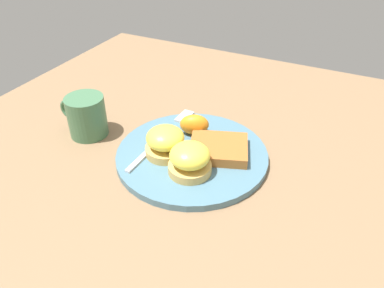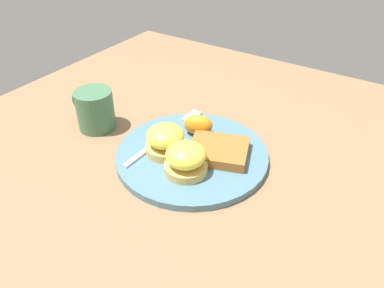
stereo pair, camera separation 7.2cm
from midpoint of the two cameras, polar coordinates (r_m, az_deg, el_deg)
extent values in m
plane|color=#846647|center=(0.74, 2.78, -2.25)|extent=(1.10, 1.10, 0.00)
cylinder|color=slate|center=(0.74, 2.80, -1.81)|extent=(0.30, 0.30, 0.01)
cylinder|color=tan|center=(0.73, -1.18, -0.73)|extent=(0.08, 0.08, 0.02)
ellipsoid|color=#F6E246|center=(0.71, -1.21, 1.16)|extent=(0.07, 0.07, 0.04)
cylinder|color=tan|center=(0.68, 2.09, -3.74)|extent=(0.08, 0.08, 0.02)
ellipsoid|color=#F6E246|center=(0.66, 2.15, -1.79)|extent=(0.07, 0.07, 0.04)
cube|color=#A36029|center=(0.72, 6.91, -1.09)|extent=(0.14, 0.13, 0.02)
ellipsoid|color=orange|center=(0.77, 3.63, 2.84)|extent=(0.07, 0.06, 0.04)
cube|color=silver|center=(0.73, -4.11, -0.98)|extent=(0.01, 0.13, 0.00)
cube|color=silver|center=(0.84, 2.39, 4.16)|extent=(0.03, 0.05, 0.00)
cylinder|color=#42704C|center=(0.83, -12.12, 5.03)|extent=(0.08, 0.08, 0.09)
torus|color=#42704C|center=(0.85, -14.43, 6.09)|extent=(0.05, 0.01, 0.05)
camera|label=1|loc=(0.04, -87.14, 2.03)|focal=35.00mm
camera|label=2|loc=(0.04, 92.86, -2.03)|focal=35.00mm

